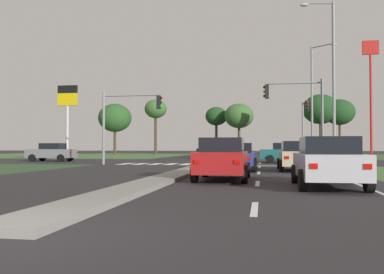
{
  "coord_description": "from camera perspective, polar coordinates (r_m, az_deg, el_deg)",
  "views": [
    {
      "loc": [
        3.65,
        -5.31,
        1.27
      ],
      "look_at": [
        -2.71,
        32.83,
        2.18
      ],
      "focal_mm": 39.24,
      "sensor_mm": 36.0,
      "label": 1
    }
  ],
  "objects": [
    {
      "name": "crosswalk_bar_second",
      "position": [
        31.42,
        -7.01,
        -3.64
      ],
      "size": [
        0.7,
        2.8,
        0.01
      ],
      "primitive_type": "cube",
      "color": "silver",
      "rests_on": "ground"
    },
    {
      "name": "lane_dash_fifth",
      "position": [
        32.7,
        9.22,
        -3.55
      ],
      "size": [
        0.14,
        2.0,
        0.01
      ],
      "primitive_type": "cube",
      "color": "silver",
      "rests_on": "ground"
    },
    {
      "name": "car_teal_third",
      "position": [
        34.19,
        12.83,
        -2.09
      ],
      "size": [
        4.45,
        2.1,
        1.58
      ],
      "rotation": [
        0.0,
        0.0,
        -1.57
      ],
      "color": "#19565B",
      "rests_on": "ground"
    },
    {
      "name": "car_red_second",
      "position": [
        16.1,
        4.21,
        -2.95
      ],
      "size": [
        1.98,
        4.46,
        1.61
      ],
      "color": "#A31919",
      "rests_on": "ground"
    },
    {
      "name": "lane_dash_third",
      "position": [
        20.72,
        9.06,
        -4.83
      ],
      "size": [
        0.14,
        2.0,
        0.01
      ],
      "primitive_type": "cube",
      "color": "silver",
      "rests_on": "ground"
    },
    {
      "name": "lane_dash_fourth",
      "position": [
        26.71,
        9.16,
        -4.04
      ],
      "size": [
        0.14,
        2.0,
        0.01
      ],
      "primitive_type": "cube",
      "color": "silver",
      "rests_on": "ground"
    },
    {
      "name": "treeline_second",
      "position": [
        70.27,
        -4.96,
        3.73
      ],
      "size": [
        3.69,
        3.69,
        9.18
      ],
      "color": "#423323",
      "rests_on": "ground"
    },
    {
      "name": "edge_line_right",
      "position": [
        17.64,
        19.98,
        -5.37
      ],
      "size": [
        0.14,
        24.0,
        0.01
      ],
      "primitive_type": "cube",
      "color": "silver",
      "rests_on": "ground"
    },
    {
      "name": "treeline_third",
      "position": [
        71.33,
        3.32,
        2.77
      ],
      "size": [
        3.71,
        3.71,
        8.06
      ],
      "color": "#423323",
      "rests_on": "ground"
    },
    {
      "name": "treeline_near",
      "position": [
        69.84,
        -10.43,
        2.56
      ],
      "size": [
        5.42,
        5.42,
        8.33
      ],
      "color": "#423323",
      "rests_on": "ground"
    },
    {
      "name": "car_black_fifth",
      "position": [
        47.35,
        2.12,
        -1.89
      ],
      "size": [
        2.09,
        4.54,
        1.61
      ],
      "rotation": [
        0.0,
        0.0,
        3.14
      ],
      "color": "black",
      "rests_on": "ground"
    },
    {
      "name": "lane_dash_second",
      "position": [
        14.73,
        8.89,
        -6.25
      ],
      "size": [
        0.14,
        2.0,
        0.01
      ],
      "primitive_type": "cube",
      "color": "silver",
      "rests_on": "ground"
    },
    {
      "name": "pedestrian_at_median",
      "position": [
        47.86,
        4.99,
        -1.32
      ],
      "size": [
        0.34,
        0.34,
        1.89
      ],
      "rotation": [
        0.0,
        0.0,
        6.17
      ],
      "color": "#4C4C4C",
      "rests_on": "median_island_far"
    },
    {
      "name": "median_island_near",
      "position": [
        16.75,
        -3.16,
        -5.45
      ],
      "size": [
        1.2,
        22.0,
        0.14
      ],
      "primitive_type": "cube",
      "color": "gray",
      "rests_on": "ground"
    },
    {
      "name": "median_island_far",
      "position": [
        60.43,
        6.01,
        -2.48
      ],
      "size": [
        1.2,
        36.0,
        0.14
      ],
      "primitive_type": "cube",
      "color": "gray",
      "rests_on": "ground"
    },
    {
      "name": "crosswalk_bar_fourth",
      "position": [
        30.85,
        -2.9,
        -3.7
      ],
      "size": [
        0.7,
        2.8,
        0.01
      ],
      "primitive_type": "cube",
      "color": "silver",
      "rests_on": "ground"
    },
    {
      "name": "car_beige_near",
      "position": [
        22.91,
        14.18,
        -2.48
      ],
      "size": [
        2.04,
        4.59,
        1.57
      ],
      "color": "#BCAD8E",
      "rests_on": "ground"
    },
    {
      "name": "street_lamp_second",
      "position": [
        28.55,
        18.41,
        7.94
      ],
      "size": [
        2.2,
        0.5,
        10.61
      ],
      "color": "gray",
      "rests_on": "ground"
    },
    {
      "name": "traffic_signal_near_left",
      "position": [
        30.36,
        -9.01,
        3.04
      ],
      "size": [
        4.43,
        0.32,
        5.19
      ],
      "color": "gray",
      "rests_on": "ground"
    },
    {
      "name": "traffic_signal_far_right",
      "position": [
        40.67,
        15.04,
        2.37
      ],
      "size": [
        0.32,
        4.27,
        5.66
      ],
      "color": "gray",
      "rests_on": "ground"
    },
    {
      "name": "traffic_signal_near_right",
      "position": [
        28.95,
        14.58,
        3.98
      ],
      "size": [
        3.95,
        0.32,
        5.79
      ],
      "color": "gray",
      "rests_on": "ground"
    },
    {
      "name": "treeline_fifth",
      "position": [
        69.28,
        19.42,
        3.18
      ],
      "size": [
        4.72,
        4.72,
        8.68
      ],
      "color": "#423323",
      "rests_on": "ground"
    },
    {
      "name": "stop_bar_near",
      "position": [
        28.34,
        9.78,
        -3.89
      ],
      "size": [
        6.4,
        0.5,
        0.01
      ],
      "primitive_type": "cube",
      "color": "silver",
      "rests_on": "ground"
    },
    {
      "name": "treeline_sixth",
      "position": [
        68.79,
        17.05,
        3.61
      ],
      "size": [
        5.5,
        5.5,
        9.52
      ],
      "color": "#423323",
      "rests_on": "ground"
    },
    {
      "name": "lane_dash_near",
      "position": [
        8.77,
        8.49,
        -9.62
      ],
      "size": [
        0.14,
        2.0,
        0.01
      ],
      "primitive_type": "cube",
      "color": "silver",
      "rests_on": "ground"
    },
    {
      "name": "crosswalk_bar_third",
      "position": [
        31.12,
        -4.97,
        -3.67
      ],
      "size": [
        0.7,
        2.8,
        0.01
      ],
      "primitive_type": "cube",
      "color": "silver",
      "rests_on": "ground"
    },
    {
      "name": "car_blue_fourth",
      "position": [
        22.68,
        6.14,
        -2.64
      ],
      "size": [
        2.04,
        4.29,
        1.47
      ],
      "color": "navy",
      "rests_on": "ground"
    },
    {
      "name": "crosswalk_bar_fifth",
      "position": [
        30.62,
        -0.79,
        -3.71
      ],
      "size": [
        0.7,
        2.8,
        0.01
      ],
      "primitive_type": "cube",
      "color": "silver",
      "rests_on": "ground"
    },
    {
      "name": "fastfood_pole_sign",
      "position": [
        53.19,
        23.12,
        7.92
      ],
      "size": [
        1.8,
        0.4,
        13.58
      ],
      "color": "red",
      "rests_on": "ground"
    },
    {
      "name": "fuel_price_totem",
      "position": [
        39.09,
        -16.57,
        4.11
      ],
      "size": [
        1.8,
        0.24,
        6.75
      ],
      "color": "silver",
      "rests_on": "ground"
    },
    {
      "name": "ground_plane",
      "position": [
        35.52,
        3.57,
        -3.39
      ],
      "size": [
        200.0,
        200.0,
        0.0
      ],
      "primitive_type": "plane",
      "color": "#282628"
    },
    {
      "name": "car_silver_sixth",
      "position": [
        13.81,
        17.96,
        -3.21
      ],
      "size": [
        2.01,
        4.46,
        1.58
      ],
      "color": "#B7B7BC",
      "rests_on": "ground"
    },
    {
      "name": "grass_verge_far_left",
      "position": [
        66.55,
        -16.52,
        -2.38
      ],
      "size": [
        35.0,
        35.0,
        0.01
      ],
      "primitive_type": "cube",
      "color": "#476B38",
      "rests_on": "ground"
    },
    {
      "name": "treeline_fourth",
      "position": [
        68.29,
        6.41,
        2.84
      ],
      "size": [
        4.69,
        4.69,
        8.28
      ],
      "color": "#423323",
      "rests_on": "ground"
    },
    {
      "name": "street_lamp_third",
      "position": [
        40.14,
        16.23,
        5.23
      ],
      "size": [
        2.1,
        1.69,
        10.5
      ],
      "color": "gray",
      "rests_on": "ground"
    },
    {
      "name": "car_grey_seventh",
      "position": [
        38.71,
        -18.52,
        -1.96
      ],
      "size": [
        4.18,
        1.95,
        1.59
      ],
      "rotation": [
        0.0,
        0.0,
        1.57
      ],
      "color": "slate",
      "rests_on": "ground"
    },
    {
      "name": "crosswalk_bar_near",
      "position": [
        31.77,
        -9.0,
        -3.61
      ],
      "size": [
        0.7,
        2.8,
        0.01
      ],
      "primitive_type": "cube",
      "color": "silver",
      "rests_on": "ground"
    }
  ]
}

